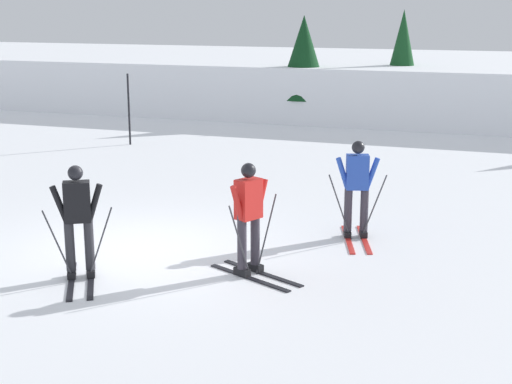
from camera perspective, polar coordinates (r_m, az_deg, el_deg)
name	(u,v)px	position (r m, az deg, el deg)	size (l,w,h in m)	color
ground_plane	(134,252)	(12.53, -9.23, -4.53)	(120.00, 120.00, 0.00)	white
far_snow_ridge	(357,86)	(29.18, 7.70, 8.01)	(80.00, 8.73, 1.91)	white
skier_blue	(357,187)	(13.00, 7.68, 0.41)	(0.96, 1.64, 1.71)	red
skier_red	(249,216)	(11.12, -0.54, -1.80)	(1.60, 1.02, 1.71)	black
skier_black	(78,219)	(11.26, -13.38, -1.99)	(1.12, 1.57, 1.71)	black
trail_marker_pole	(129,109)	(22.04, -9.64, 6.21)	(0.06, 0.06, 2.05)	black
conifer_far_left	(304,58)	(25.90, 3.64, 10.16)	(1.78, 1.78, 3.63)	#513823
conifer_far_right	(402,58)	(26.95, 11.05, 9.99)	(1.45, 1.45, 3.81)	#513823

